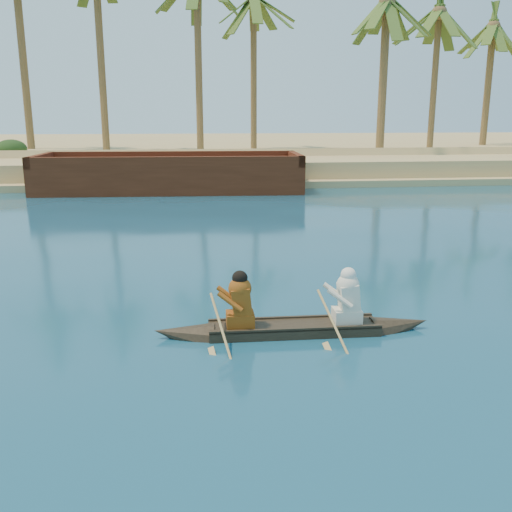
{
  "coord_description": "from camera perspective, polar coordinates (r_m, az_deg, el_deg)",
  "views": [
    {
      "loc": [
        -9.86,
        -8.08,
        3.88
      ],
      "look_at": [
        -8.42,
        3.72,
        0.92
      ],
      "focal_mm": 40.0,
      "sensor_mm": 36.0,
      "label": 1
    }
  ],
  "objects": [
    {
      "name": "canoe",
      "position": [
        10.41,
        3.81,
        -6.34
      ],
      "size": [
        5.06,
        0.75,
        1.39
      ],
      "rotation": [
        0.0,
        0.0,
        -0.02
      ],
      "color": "#352A1D",
      "rests_on": "ground"
    },
    {
      "name": "barge_mid",
      "position": [
        30.25,
        -8.54,
        7.96
      ],
      "size": [
        13.65,
        5.15,
        2.24
      ],
      "rotation": [
        0.0,
        0.0,
        -0.05
      ],
      "color": "#5C2513",
      "rests_on": "ground"
    },
    {
      "name": "sandy_embankment",
      "position": [
        55.94,
        3.28,
        10.52
      ],
      "size": [
        150.0,
        51.0,
        1.5
      ],
      "color": "tan",
      "rests_on": "ground"
    },
    {
      "name": "shrub_cluster",
      "position": [
        40.87,
        7.14,
        10.12
      ],
      "size": [
        100.0,
        6.0,
        2.4
      ],
      "primitive_type": null,
      "color": "#1C3513",
      "rests_on": "ground"
    },
    {
      "name": "palm_grove",
      "position": [
        44.38,
        6.27,
        19.23
      ],
      "size": [
        110.0,
        14.0,
        16.0
      ],
      "primitive_type": null,
      "color": "#39541D",
      "rests_on": "ground"
    }
  ]
}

